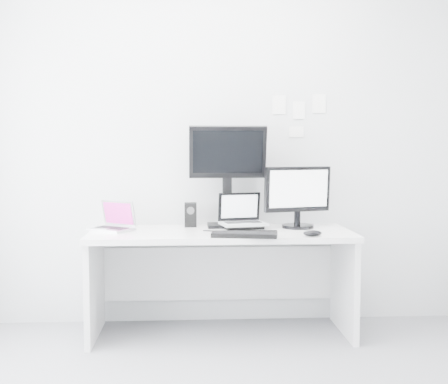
{
  "coord_description": "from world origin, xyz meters",
  "views": [
    {
      "loc": [
        -0.2,
        -2.73,
        1.3
      ],
      "look_at": [
        0.02,
        1.23,
        1.0
      ],
      "focal_mm": 46.69,
      "sensor_mm": 36.0,
      "label": 1
    }
  ],
  "objects": [
    {
      "name": "back_wall",
      "position": [
        0.0,
        1.6,
        1.35
      ],
      "size": [
        3.6,
        0.0,
        3.6
      ],
      "primitive_type": "plane",
      "rotation": [
        1.57,
        0.0,
        0.0
      ],
      "color": "silver",
      "rests_on": "ground"
    },
    {
      "name": "wall_note_2",
      "position": [
        0.75,
        1.59,
        1.63
      ],
      "size": [
        0.1,
        0.0,
        0.14
      ],
      "primitive_type": "cube",
      "color": "white",
      "rests_on": "back_wall"
    },
    {
      "name": "keyboard",
      "position": [
        0.14,
        0.97,
        0.74
      ],
      "size": [
        0.44,
        0.22,
        0.03
      ],
      "primitive_type": "cube",
      "rotation": [
        0.0,
        0.0,
        -0.17
      ],
      "color": "black",
      "rests_on": "desk"
    },
    {
      "name": "macbook",
      "position": [
        -0.76,
        1.3,
        0.84
      ],
      "size": [
        0.36,
        0.34,
        0.21
      ],
      "primitive_type": "cube",
      "rotation": [
        0.0,
        0.0,
        -0.6
      ],
      "color": "#B2B2B7",
      "rests_on": "desk"
    },
    {
      "name": "desk",
      "position": [
        0.0,
        1.25,
        0.36
      ],
      "size": [
        1.8,
        0.7,
        0.73
      ],
      "primitive_type": "cube",
      "color": "white",
      "rests_on": "ground"
    },
    {
      "name": "rear_monitor",
      "position": [
        0.06,
        1.44,
        1.1
      ],
      "size": [
        0.55,
        0.2,
        0.75
      ],
      "primitive_type": "cube",
      "rotation": [
        0.0,
        0.0,
        0.01
      ],
      "color": "black",
      "rests_on": "desk"
    },
    {
      "name": "wall_note_1",
      "position": [
        0.6,
        1.59,
        1.58
      ],
      "size": [
        0.09,
        0.0,
        0.13
      ],
      "primitive_type": "cube",
      "color": "white",
      "rests_on": "back_wall"
    },
    {
      "name": "wall_note_0",
      "position": [
        0.45,
        1.59,
        1.62
      ],
      "size": [
        0.1,
        0.0,
        0.14
      ],
      "primitive_type": "cube",
      "color": "white",
      "rests_on": "back_wall"
    },
    {
      "name": "dell_laptop",
      "position": [
        0.16,
        1.35,
        0.86
      ],
      "size": [
        0.36,
        0.3,
        0.26
      ],
      "primitive_type": "cube",
      "rotation": [
        0.0,
        0.0,
        0.22
      ],
      "color": "silver",
      "rests_on": "desk"
    },
    {
      "name": "samsung_monitor",
      "position": [
        0.56,
        1.36,
        0.96
      ],
      "size": [
        0.54,
        0.35,
        0.46
      ],
      "primitive_type": "cube",
      "rotation": [
        0.0,
        0.0,
        0.27
      ],
      "color": "black",
      "rests_on": "desk"
    },
    {
      "name": "speaker",
      "position": [
        -0.21,
        1.47,
        0.82
      ],
      "size": [
        0.09,
        0.09,
        0.17
      ],
      "primitive_type": "cube",
      "rotation": [
        0.0,
        0.0,
        0.07
      ],
      "color": "black",
      "rests_on": "desk"
    },
    {
      "name": "mouse",
      "position": [
        0.58,
        0.97,
        0.75
      ],
      "size": [
        0.13,
        0.09,
        0.04
      ],
      "primitive_type": "ellipsoid",
      "rotation": [
        0.0,
        0.0,
        0.09
      ],
      "color": "black",
      "rests_on": "desk"
    },
    {
      "name": "wall_note_3",
      "position": [
        0.58,
        1.59,
        1.42
      ],
      "size": [
        0.11,
        0.0,
        0.08
      ],
      "primitive_type": "cube",
      "color": "white",
      "rests_on": "back_wall"
    }
  ]
}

